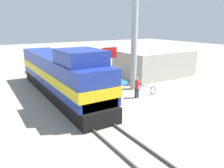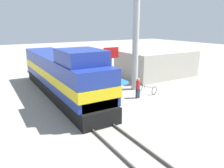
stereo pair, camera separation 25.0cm
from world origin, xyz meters
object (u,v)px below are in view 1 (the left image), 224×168
object	(u,v)px
locomotive	(61,75)
bicycle	(146,89)
person_bystander	(137,87)
billboard_sign	(109,55)
vendor_umbrella	(115,79)
utility_pole	(134,37)

from	to	relation	value
locomotive	bicycle	xyz separation A→B (m)	(6.90, -3.14, -1.53)
person_bystander	bicycle	xyz separation A→B (m)	(1.60, 0.71, -0.58)
billboard_sign	bicycle	xyz separation A→B (m)	(0.19, -6.14, -2.37)
vendor_umbrella	locomotive	bearing A→B (deg)	138.31
vendor_umbrella	person_bystander	distance (m)	2.06
utility_pole	person_bystander	distance (m)	4.86
utility_pole	bicycle	xyz separation A→B (m)	(0.25, -1.59, -4.64)
locomotive	bicycle	size ratio (longest dim) A/B	8.85
locomotive	person_bystander	xyz separation A→B (m)	(5.31, -3.84, -0.96)
locomotive	billboard_sign	world-z (taller)	locomotive
utility_pole	bicycle	distance (m)	4.91
locomotive	utility_pole	world-z (taller)	utility_pole
billboard_sign	bicycle	size ratio (longest dim) A/B	2.07
billboard_sign	person_bystander	world-z (taller)	billboard_sign
person_bystander	bicycle	distance (m)	1.84
person_bystander	bicycle	size ratio (longest dim) A/B	1.00
locomotive	person_bystander	world-z (taller)	locomotive
utility_pole	vendor_umbrella	distance (m)	4.82
locomotive	vendor_umbrella	xyz separation A→B (m)	(3.53, -3.14, -0.20)
vendor_umbrella	billboard_sign	xyz separation A→B (m)	(3.18, 6.14, 1.03)
utility_pole	billboard_sign	xyz separation A→B (m)	(0.06, 4.55, -2.27)
locomotive	bicycle	bearing A→B (deg)	-24.43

